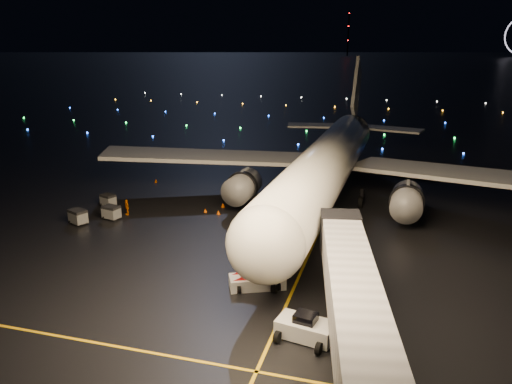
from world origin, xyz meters
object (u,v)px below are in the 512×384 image
airliner (332,133)px  baggage_cart_0 (108,200)px  belt_loader (257,269)px  baggage_cart_2 (78,217)px  crew_c (127,207)px  baggage_cart_1 (111,213)px  pushback_tug (305,326)px

airliner → baggage_cart_0: airliner is taller
belt_loader → baggage_cart_2: bearing=134.7°
airliner → crew_c: airliner is taller
crew_c → baggage_cart_2: bearing=-87.5°
crew_c → baggage_cart_1: bearing=-74.4°
pushback_tug → baggage_cart_2: pushback_tug is taller
baggage_cart_1 → baggage_cart_2: (-2.79, -2.49, 0.04)m
airliner → baggage_cart_1: airliner is taller
baggage_cart_0 → baggage_cart_2: (0.20, -6.65, 0.08)m
pushback_tug → baggage_cart_0: bearing=153.6°
airliner → baggage_cart_2: size_ratio=31.38×
airliner → baggage_cart_0: (-26.56, -10.67, -8.07)m
crew_c → baggage_cart_2: 5.77m
crew_c → baggage_cart_2: (-3.77, -4.37, -0.11)m
belt_loader → crew_c: belt_loader is taller
belt_loader → baggage_cart_1: bearing=126.8°
pushback_tug → baggage_cart_0: 36.87m
crew_c → baggage_cart_2: crew_c is taller
baggage_cart_0 → baggage_cart_2: size_ratio=0.90×
pushback_tug → baggage_cart_1: bearing=156.3°
pushback_tug → crew_c: crew_c is taller
airliner → pushback_tug: 33.95m
belt_loader → crew_c: 24.32m
airliner → belt_loader: 27.61m
pushback_tug → belt_loader: bearing=140.5°
pushback_tug → baggage_cart_1: 32.01m
pushback_tug → baggage_cart_1: (-26.41, 18.08, -0.14)m
airliner → belt_loader: size_ratio=9.06×
airliner → belt_loader: bearing=-93.5°
baggage_cart_1 → crew_c: bearing=75.3°
pushback_tug → baggage_cart_2: bearing=162.6°
airliner → baggage_cart_2: 32.53m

